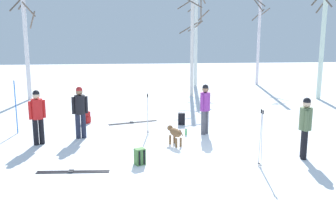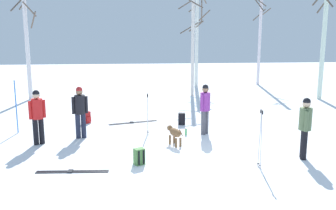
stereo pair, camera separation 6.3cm
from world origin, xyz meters
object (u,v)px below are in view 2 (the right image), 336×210
dog (174,133)px  backpack_2 (182,119)px  birch_tree_4 (325,24)px  birch_tree_0 (27,45)px  water_bottle_0 (186,132)px  backpack_1 (87,117)px  ski_poles_1 (261,137)px  birch_tree_3 (260,32)px  birch_tree_1 (193,42)px  person_1 (205,106)px  birch_tree_2 (197,35)px  ski_pair_lying_0 (133,122)px  person_2 (80,109)px  ski_poles_0 (148,113)px  person_0 (305,124)px  backpack_0 (139,157)px  ski_pair_planted_0 (16,107)px  person_3 (37,114)px  ski_pair_lying_1 (72,172)px

dog → backpack_2: (0.55, 2.55, -0.17)m
birch_tree_4 → birch_tree_0: bearing=175.0°
dog → water_bottle_0: bearing=64.6°
backpack_1 → water_bottle_0: bearing=-29.8°
ski_poles_1 → birch_tree_3: size_ratio=0.23×
birch_tree_1 → water_bottle_0: bearing=-100.3°
person_1 → dog: size_ratio=2.04×
ski_poles_1 → birch_tree_2: 14.58m
ski_pair_lying_0 → birch_tree_2: (3.99, 9.26, 3.21)m
person_2 → backpack_2: (3.54, 1.50, -0.77)m
ski_poles_0 → water_bottle_0: (1.28, -0.28, -0.63)m
person_2 → ski_pair_lying_0: person_2 is taller
backpack_1 → person_0: bearing=-35.9°
ski_pair_lying_0 → ski_poles_1: 6.12m
birch_tree_1 → person_1: bearing=-95.6°
dog → ski_pair_lying_0: size_ratio=0.45×
backpack_0 → water_bottle_0: size_ratio=1.90×
backpack_0 → birch_tree_1: 11.20m
birch_tree_0 → dog: bearing=-52.5°
person_0 → ski_poles_0: bearing=145.2°
person_2 → birch_tree_3: 15.40m
person_1 → birch_tree_2: 11.39m
ski_pair_planted_0 → birch_tree_2: birch_tree_2 is taller
person_0 → birch_tree_4: size_ratio=0.24×
dog → ski_poles_1: 2.94m
person_1 → ski_pair_lying_0: bearing=143.7°
birch_tree_2 → dog: bearing=-102.5°
birch_tree_1 → birch_tree_4: size_ratio=0.74×
ski_pair_lying_0 → water_bottle_0: size_ratio=8.06×
person_0 → dog: bearing=155.4°
water_bottle_0 → ski_pair_lying_0: bearing=133.1°
ski_pair_lying_0 → ski_poles_1: bearing=-57.3°
dog → backpack_1: dog is taller
person_1 → water_bottle_0: (-0.66, -0.11, -0.87)m
person_2 → ski_pair_planted_0: 2.41m
person_0 → person_3: bearing=165.1°
backpack_0 → backpack_2: size_ratio=1.00×
person_2 → backpack_1: (-0.06, 2.06, -0.77)m
ski_pair_lying_1 → birch_tree_0: size_ratio=0.33×
backpack_2 → birch_tree_1: bearing=77.7°
ski_pair_lying_0 → birch_tree_2: birch_tree_2 is taller
ski_poles_0 → birch_tree_2: bearing=72.3°
water_bottle_0 → birch_tree_2: (2.20, 11.17, 3.11)m
person_3 → birch_tree_3: size_ratio=0.26×
person_3 → ski_poles_1: person_3 is taller
ski_pair_planted_0 → ski_poles_1: size_ratio=1.21×
person_1 → ski_poles_0: 1.97m
person_2 → ski_pair_lying_0: (1.71, 1.93, -0.97)m
ski_pair_lying_0 → ski_poles_0: (0.51, -1.63, 0.73)m
ski_poles_0 → birch_tree_1: size_ratio=0.26×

